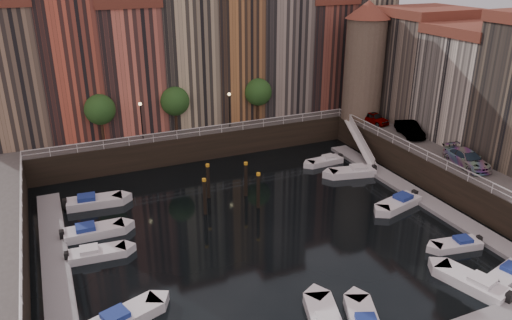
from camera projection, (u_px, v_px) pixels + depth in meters
name	position (u px, v px, depth m)	size (l,w,h in m)	color
ground	(258.00, 226.00, 42.58)	(200.00, 200.00, 0.00)	black
quay_far	(177.00, 123.00, 64.06)	(80.00, 20.00, 3.00)	black
dock_left	(57.00, 276.00, 35.67)	(2.00, 28.00, 0.35)	gray
dock_right	(417.00, 195.00, 47.65)	(2.00, 28.00, 0.35)	gray
mountains	(99.00, 10.00, 133.49)	(145.00, 100.00, 18.00)	#2D382D
far_terrace	(204.00, 50.00, 59.57)	(48.70, 10.30, 17.50)	#8F745B
right_terrace	(476.00, 78.00, 51.96)	(9.30, 24.30, 14.00)	#6B5E51
corner_tower	(365.00, 59.00, 58.39)	(5.20, 5.20, 13.80)	#6B5B4C
promenade_trees	(181.00, 101.00, 55.02)	(21.20, 3.20, 5.20)	black
street_lamps	(187.00, 109.00, 54.55)	(10.36, 0.36, 4.18)	black
railings	(237.00, 165.00, 45.28)	(36.08, 34.04, 0.52)	white
gangway	(360.00, 141.00, 56.65)	(2.78, 8.32, 3.73)	white
mooring_pilings	(229.00, 187.00, 45.88)	(5.20, 4.10, 3.78)	black
boat_left_1	(124.00, 318.00, 31.24)	(5.12, 3.27, 1.15)	silver
boat_left_2	(96.00, 253.00, 38.08)	(4.54, 1.96, 1.03)	silver
boat_left_3	(93.00, 231.00, 41.03)	(5.08, 1.94, 1.16)	silver
boat_left_4	(93.00, 202.00, 45.96)	(5.31, 2.34, 1.20)	silver
boat_right_0	(507.00, 275.00, 35.50)	(4.48, 2.59, 1.00)	silver
boat_right_1	(458.00, 244.00, 39.31)	(4.22, 2.12, 0.95)	silver
boat_right_2	(399.00, 203.00, 45.74)	(5.11, 2.95, 1.14)	silver
boat_right_3	(353.00, 172.00, 52.29)	(5.14, 2.78, 1.15)	silver
boat_right_4	(326.00, 161.00, 55.27)	(4.32, 1.80, 0.98)	silver
boat_near_3	(473.00, 283.00, 34.53)	(3.19, 5.37, 1.20)	silver
car_a	(374.00, 118.00, 58.64)	(1.57, 3.91, 1.33)	gray
car_b	(410.00, 130.00, 54.46)	(1.64, 4.69, 1.55)	gray
car_c	(467.00, 160.00, 46.58)	(2.13, 5.24, 1.52)	gray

